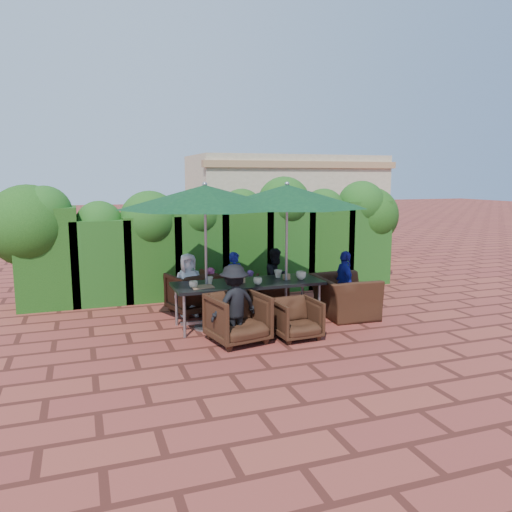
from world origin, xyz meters
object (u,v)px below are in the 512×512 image
object	(u,v)px
chair_far_mid	(227,292)
chair_near_right	(297,317)
umbrella_right	(287,196)
chair_far_left	(193,291)
umbrella_left	(205,197)
chair_far_right	(272,290)
dining_table	(248,286)
chair_near_left	(238,316)
chair_end_right	(344,290)

from	to	relation	value
chair_far_mid	chair_near_right	distance (m)	2.05
umbrella_right	chair_far_left	world-z (taller)	umbrella_right
umbrella_left	chair_far_right	bearing A→B (deg)	30.83
umbrella_left	chair_far_left	xyz separation A→B (m)	(-0.01, 1.03, -1.79)
umbrella_left	chair_far_mid	size ratio (longest dim) A/B	4.06
dining_table	chair_near_left	distance (m)	1.00
umbrella_left	chair_far_mid	world-z (taller)	umbrella_left
umbrella_right	chair_far_left	size ratio (longest dim) A/B	3.26
umbrella_right	chair_near_left	size ratio (longest dim) A/B	3.30
chair_far_left	chair_far_right	world-z (taller)	chair_far_left
umbrella_right	chair_near_right	world-z (taller)	umbrella_right
chair_end_right	chair_far_right	bearing A→B (deg)	47.61
dining_table	chair_near_right	bearing A→B (deg)	-63.47
chair_end_right	chair_far_left	bearing A→B (deg)	69.14
chair_far_right	chair_near_left	bearing A→B (deg)	79.60
chair_far_mid	chair_end_right	world-z (taller)	chair_end_right
umbrella_left	chair_end_right	distance (m)	3.08
umbrella_right	chair_near_left	xyz separation A→B (m)	(-1.13, -0.78, -1.79)
chair_far_right	chair_far_left	bearing A→B (deg)	20.83
dining_table	chair_near_right	size ratio (longest dim) A/B	3.71
chair_near_right	chair_end_right	distance (m)	1.60
chair_far_right	chair_near_right	size ratio (longest dim) A/B	1.01
umbrella_left	umbrella_right	xyz separation A→B (m)	(1.41, -0.08, -0.00)
chair_far_left	chair_near_left	world-z (taller)	chair_far_left
chair_near_left	chair_end_right	bearing A→B (deg)	6.93
dining_table	chair_far_mid	size ratio (longest dim) A/B	3.66
umbrella_left	chair_near_right	world-z (taller)	umbrella_left
chair_end_right	umbrella_right	bearing A→B (deg)	91.65
chair_far_right	chair_near_left	xyz separation A→B (m)	(-1.26, -1.78, 0.07)
umbrella_right	chair_far_mid	xyz separation A→B (m)	(-0.78, 1.07, -1.86)
umbrella_left	umbrella_right	world-z (taller)	same
umbrella_right	chair_far_right	world-z (taller)	umbrella_right
umbrella_right	chair_near_right	xyz separation A→B (m)	(-0.19, -0.90, -1.87)
chair_far_right	chair_near_right	xyz separation A→B (m)	(-0.32, -1.90, -0.00)
umbrella_left	chair_end_right	world-z (taller)	umbrella_left
dining_table	chair_end_right	world-z (taller)	chair_end_right
chair_near_right	chair_end_right	size ratio (longest dim) A/B	0.61
dining_table	umbrella_right	xyz separation A→B (m)	(0.68, -0.07, 1.54)
umbrella_left	chair_near_left	distance (m)	2.01
chair_near_right	umbrella_right	bearing A→B (deg)	74.04
dining_table	umbrella_left	xyz separation A→B (m)	(-0.74, 0.01, 1.54)
chair_near_left	chair_end_right	size ratio (longest dim) A/B	0.74
umbrella_left	chair_near_left	bearing A→B (deg)	-72.01
umbrella_right	chair_far_left	xyz separation A→B (m)	(-1.42, 1.11, -1.79)
chair_near_left	chair_near_right	world-z (taller)	chair_near_left
umbrella_right	chair_far_left	bearing A→B (deg)	141.98
dining_table	chair_far_left	distance (m)	1.30
chair_far_left	chair_near_left	size ratio (longest dim) A/B	1.01
dining_table	chair_far_mid	xyz separation A→B (m)	(-0.10, 1.00, -0.32)
chair_far_right	umbrella_right	bearing A→B (deg)	107.59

